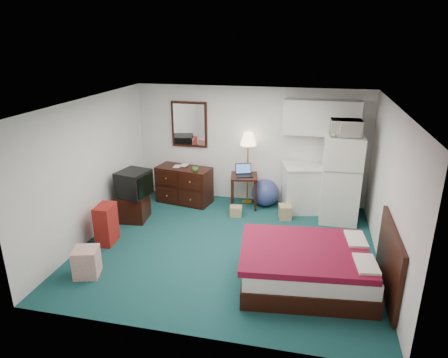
% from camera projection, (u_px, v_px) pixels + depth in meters
% --- Properties ---
extents(floor, '(5.00, 4.50, 0.01)m').
position_uv_depth(floor, '(228.00, 247.00, 6.98)').
color(floor, '#123F40').
rests_on(floor, ground).
extents(ceiling, '(5.00, 4.50, 0.01)m').
position_uv_depth(ceiling, '(229.00, 103.00, 6.13)').
color(ceiling, white).
rests_on(ceiling, walls).
extents(walls, '(5.01, 4.51, 2.50)m').
position_uv_depth(walls, '(228.00, 180.00, 6.55)').
color(walls, white).
rests_on(walls, floor).
extents(mirror, '(0.80, 0.06, 1.00)m').
position_uv_depth(mirror, '(189.00, 124.00, 8.74)').
color(mirror, white).
rests_on(mirror, walls).
extents(upper_cabinets, '(1.50, 0.35, 0.70)m').
position_uv_depth(upper_cabinets, '(322.00, 117.00, 7.92)').
color(upper_cabinets, silver).
rests_on(upper_cabinets, walls).
extents(headboard, '(0.06, 1.56, 1.00)m').
position_uv_depth(headboard, '(389.00, 261.00, 5.51)').
color(headboard, black).
rests_on(headboard, walls).
extents(dresser, '(1.25, 0.74, 0.80)m').
position_uv_depth(dresser, '(184.00, 185.00, 8.75)').
color(dresser, black).
rests_on(dresser, floor).
extents(floor_lamp, '(0.39, 0.39, 1.58)m').
position_uv_depth(floor_lamp, '(248.00, 169.00, 8.58)').
color(floor_lamp, gold).
rests_on(floor_lamp, floor).
extents(desk, '(0.64, 0.64, 0.70)m').
position_uv_depth(desk, '(244.00, 191.00, 8.54)').
color(desk, black).
rests_on(desk, floor).
extents(exercise_ball, '(0.66, 0.66, 0.59)m').
position_uv_depth(exercise_ball, '(265.00, 193.00, 8.59)').
color(exercise_ball, navy).
rests_on(exercise_ball, floor).
extents(kitchen_counter, '(1.01, 0.85, 0.95)m').
position_uv_depth(kitchen_counter, '(305.00, 189.00, 8.32)').
color(kitchen_counter, silver).
rests_on(kitchen_counter, floor).
extents(fridge, '(0.71, 0.71, 1.72)m').
position_uv_depth(fridge, '(341.00, 179.00, 7.74)').
color(fridge, white).
rests_on(fridge, floor).
extents(bed, '(1.98, 1.63, 0.59)m').
position_uv_depth(bed, '(306.00, 267.00, 5.82)').
color(bed, maroon).
rests_on(bed, floor).
extents(tv_stand, '(0.57, 0.61, 0.52)m').
position_uv_depth(tv_stand, '(134.00, 207.00, 7.95)').
color(tv_stand, black).
rests_on(tv_stand, floor).
extents(suitcase, '(0.31, 0.46, 0.72)m').
position_uv_depth(suitcase, '(106.00, 224.00, 7.01)').
color(suitcase, maroon).
rests_on(suitcase, floor).
extents(retail_box, '(0.45, 0.45, 0.45)m').
position_uv_depth(retail_box, '(87.00, 262.00, 6.08)').
color(retail_box, silver).
rests_on(retail_box, floor).
extents(file_bin, '(0.51, 0.44, 0.31)m').
position_uv_depth(file_bin, '(194.00, 197.00, 8.75)').
color(file_bin, slate).
rests_on(file_bin, floor).
extents(cardboard_box_a, '(0.27, 0.24, 0.21)m').
position_uv_depth(cardboard_box_a, '(236.00, 211.00, 8.15)').
color(cardboard_box_a, olive).
rests_on(cardboard_box_a, floor).
extents(cardboard_box_b, '(0.29, 0.32, 0.28)m').
position_uv_depth(cardboard_box_b, '(285.00, 212.00, 8.03)').
color(cardboard_box_b, olive).
rests_on(cardboard_box_b, floor).
extents(laptop, '(0.42, 0.38, 0.23)m').
position_uv_depth(laptop, '(244.00, 171.00, 8.34)').
color(laptop, black).
rests_on(laptop, desk).
extents(crt_tv, '(0.65, 0.68, 0.50)m').
position_uv_depth(crt_tv, '(134.00, 183.00, 7.76)').
color(crt_tv, black).
rests_on(crt_tv, tv_stand).
extents(microwave, '(0.57, 0.34, 0.38)m').
position_uv_depth(microwave, '(346.00, 126.00, 7.34)').
color(microwave, white).
rests_on(microwave, fridge).
extents(book_a, '(0.15, 0.02, 0.20)m').
position_uv_depth(book_a, '(174.00, 162.00, 8.64)').
color(book_a, olive).
rests_on(book_a, dresser).
extents(book_b, '(0.16, 0.04, 0.22)m').
position_uv_depth(book_b, '(180.00, 161.00, 8.71)').
color(book_b, olive).
rests_on(book_b, dresser).
extents(mug, '(0.14, 0.12, 0.13)m').
position_uv_depth(mug, '(195.00, 169.00, 8.34)').
color(mug, '#428030').
rests_on(mug, dresser).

